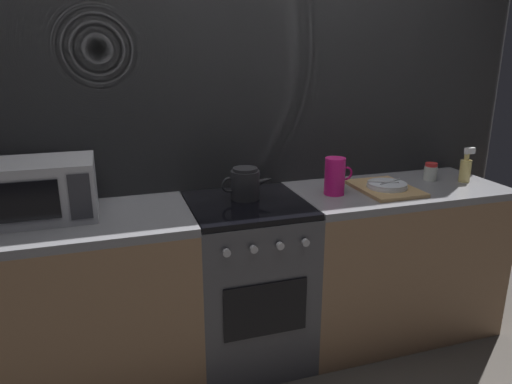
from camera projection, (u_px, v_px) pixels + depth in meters
name	position (u px, v px, depth m)	size (l,w,h in m)	color
ground_plane	(248.00, 353.00, 2.68)	(8.00, 8.00, 0.00)	#47423D
back_wall	(230.00, 134.00, 2.62)	(3.60, 0.05, 2.40)	gray
counter_left	(70.00, 308.00, 2.28)	(1.20, 0.60, 0.90)	#997251
stove_unit	(248.00, 281.00, 2.55)	(0.60, 0.63, 0.90)	#4C4C51
counter_right	(392.00, 259.00, 2.81)	(1.20, 0.60, 0.90)	#997251
microwave	(43.00, 189.00, 2.16)	(0.46, 0.35, 0.27)	#B2B2B7
kettle	(245.00, 184.00, 2.45)	(0.28, 0.15, 0.17)	#262628
pitcher	(335.00, 176.00, 2.52)	(0.16, 0.11, 0.20)	#E5197A
dish_pile	(385.00, 187.00, 2.61)	(0.30, 0.40, 0.06)	tan
spice_jar	(431.00, 172.00, 2.81)	(0.08, 0.08, 0.10)	silver
spray_bottle	(466.00, 169.00, 2.77)	(0.08, 0.06, 0.20)	#E5CC72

